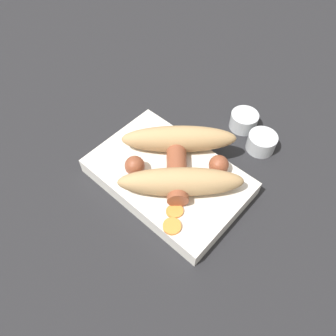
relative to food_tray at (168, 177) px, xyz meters
name	(u,v)px	position (x,y,z in m)	size (l,w,h in m)	color
ground_plane	(168,182)	(0.00, 0.00, -0.01)	(3.00, 3.00, 0.00)	#232326
food_tray	(168,177)	(0.00, 0.00, 0.00)	(0.25, 0.16, 0.03)	silver
bread_roll	(180,159)	(0.01, 0.02, 0.04)	(0.22, 0.22, 0.05)	tan
sausage	(177,165)	(0.01, 0.01, 0.03)	(0.13, 0.12, 0.03)	brown
pickled_veggies	(173,218)	(0.06, -0.06, 0.02)	(0.05, 0.06, 0.00)	orange
condiment_cup_near	(261,143)	(0.07, 0.17, 0.00)	(0.05, 0.05, 0.03)	silver
condiment_cup_far	(244,121)	(0.02, 0.19, 0.00)	(0.05, 0.05, 0.03)	silver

